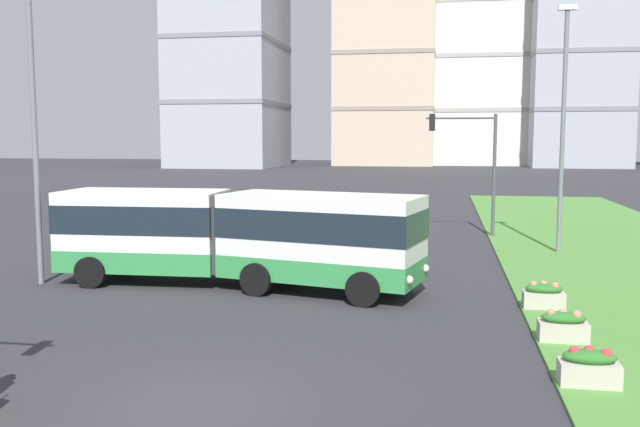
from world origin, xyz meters
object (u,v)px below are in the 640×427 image
at_px(articulated_bus, 236,235).
at_px(flower_planter_1, 563,326).
at_px(apartment_tower_west, 229,15).
at_px(flower_planter_2, 544,295).
at_px(apartment_tower_centre, 498,10).
at_px(traffic_light_far_right, 472,153).
at_px(streetlight_left, 34,114).
at_px(streetlight_median, 563,121).
at_px(car_black_sedan, 222,221).
at_px(apartment_tower_eastcentre, 578,31).
at_px(apartment_tower_westcentre, 387,33).
at_px(flower_planter_0, 589,367).

relative_size(articulated_bus, flower_planter_1, 10.86).
xyz_separation_m(articulated_bus, apartment_tower_west, (-27.87, 87.49, 22.66)).
distance_m(flower_planter_2, apartment_tower_centre, 109.37).
xyz_separation_m(flower_planter_1, traffic_light_far_right, (-1.46, 17.14, 3.57)).
relative_size(streetlight_left, streetlight_median, 1.02).
bearing_deg(car_black_sedan, apartment_tower_eastcentre, 70.12).
distance_m(car_black_sedan, apartment_tower_west, 84.18).
distance_m(flower_planter_1, apartment_tower_westcentre, 107.99).
distance_m(flower_planter_1, streetlight_median, 13.80).
bearing_deg(car_black_sedan, apartment_tower_westcentre, 89.75).
height_order(streetlight_median, apartment_tower_centre, apartment_tower_centre).
relative_size(articulated_bus, flower_planter_0, 10.86).
bearing_deg(flower_planter_1, apartment_tower_west, 111.93).
bearing_deg(apartment_tower_west, streetlight_median, -63.84).
xyz_separation_m(flower_planter_1, apartment_tower_west, (-37.08, 92.09, 23.88)).
distance_m(articulated_bus, streetlight_median, 14.26).
bearing_deg(flower_planter_2, flower_planter_0, -90.00).
xyz_separation_m(apartment_tower_westcentre, apartment_tower_eastcentre, (30.89, -3.47, -1.07)).
distance_m(apartment_tower_west, apartment_tower_eastcentre, 56.09).
distance_m(flower_planter_2, apartment_tower_westcentre, 104.99).
bearing_deg(apartment_tower_westcentre, flower_planter_0, -83.27).
bearing_deg(articulated_bus, apartment_tower_centre, 81.70).
xyz_separation_m(streetlight_left, apartment_tower_west, (-21.50, 88.24, 18.84)).
bearing_deg(apartment_tower_westcentre, traffic_light_far_right, -82.69).
relative_size(apartment_tower_west, apartment_tower_eastcentre, 1.12).
bearing_deg(flower_planter_0, streetlight_left, 156.71).
height_order(streetlight_median, apartment_tower_west, apartment_tower_west).
xyz_separation_m(flower_planter_1, apartment_tower_centre, (6.04, 109.09, 26.28)).
distance_m(flower_planter_2, apartment_tower_west, 99.32).
bearing_deg(streetlight_left, traffic_light_far_right, 43.28).
relative_size(flower_planter_0, streetlight_left, 0.11).
xyz_separation_m(car_black_sedan, traffic_light_far_right, (11.66, 2.23, 3.24)).
height_order(streetlight_median, apartment_tower_eastcentre, apartment_tower_eastcentre).
distance_m(car_black_sedan, apartment_tower_centre, 99.55).
bearing_deg(apartment_tower_westcentre, streetlight_median, -80.99).
relative_size(streetlight_left, apartment_tower_westcentre, 0.22).
height_order(articulated_bus, traffic_light_far_right, traffic_light_far_right).
bearing_deg(flower_planter_1, articulated_bus, 153.46).
relative_size(flower_planter_2, apartment_tower_westcentre, 0.02).
distance_m(streetlight_median, apartment_tower_centre, 98.78).
height_order(flower_planter_2, apartment_tower_west, apartment_tower_west).
bearing_deg(flower_planter_2, flower_planter_1, -90.00).
bearing_deg(apartment_tower_centre, streetlight_median, -92.46).
distance_m(traffic_light_far_right, streetlight_left, 19.45).
distance_m(streetlight_median, apartment_tower_westcentre, 94.92).
distance_m(flower_planter_1, traffic_light_far_right, 17.57).
distance_m(flower_planter_0, apartment_tower_eastcentre, 107.97).
distance_m(flower_planter_1, apartment_tower_eastcentre, 105.21).
distance_m(flower_planter_0, apartment_tower_westcentre, 110.77).
bearing_deg(flower_planter_0, apartment_tower_westcentre, 96.73).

